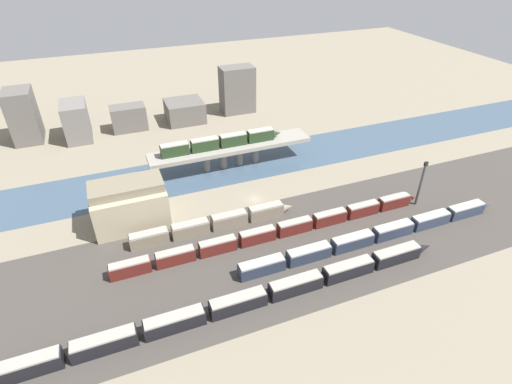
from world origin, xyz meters
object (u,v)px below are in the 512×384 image
(train_yard_far, at_px, (280,230))
(signal_tower, at_px, (421,183))
(train_yard_outer, at_px, (214,223))
(warehouse_building, at_px, (130,204))
(train_yard_near, at_px, (245,301))
(train_yard_mid, at_px, (378,235))
(train_on_bridge, at_px, (222,142))

(train_yard_far, xyz_separation_m, signal_tower, (44.11, -1.33, 5.52))
(train_yard_outer, height_order, warehouse_building, warehouse_building)
(train_yard_near, height_order, signal_tower, signal_tower)
(signal_tower, bearing_deg, train_yard_mid, -155.15)
(train_yard_near, bearing_deg, train_on_bridge, 76.95)
(train_yard_outer, bearing_deg, warehouse_building, 150.94)
(warehouse_building, bearing_deg, train_on_bridge, 31.57)
(train_yard_mid, bearing_deg, train_on_bridge, 116.86)
(train_yard_outer, height_order, signal_tower, signal_tower)
(train_on_bridge, height_order, train_yard_outer, train_on_bridge)
(train_on_bridge, distance_m, train_yard_mid, 58.74)
(train_on_bridge, height_order, warehouse_building, warehouse_building)
(train_yard_mid, bearing_deg, train_yard_near, -168.31)
(train_yard_near, xyz_separation_m, train_yard_outer, (1.53, 28.58, 0.07))
(train_yard_near, height_order, train_yard_outer, train_yard_outer)
(train_yard_near, height_order, warehouse_building, warehouse_building)
(warehouse_building, bearing_deg, train_yard_outer, -29.06)
(train_yard_near, bearing_deg, train_yard_mid, 11.69)
(warehouse_building, relative_size, signal_tower, 1.36)
(train_on_bridge, bearing_deg, train_yard_near, -103.05)
(train_on_bridge, height_order, train_yard_near, train_on_bridge)
(train_yard_near, relative_size, train_yard_far, 1.12)
(train_yard_mid, height_order, train_yard_outer, train_yard_outer)
(train_yard_near, distance_m, warehouse_building, 44.48)
(train_yard_far, bearing_deg, train_yard_near, -131.33)
(train_yard_mid, xyz_separation_m, signal_tower, (20.85, 9.65, 5.59))
(train_yard_mid, bearing_deg, train_yard_far, 154.73)
(train_yard_near, bearing_deg, train_yard_outer, 86.93)
(train_yard_mid, distance_m, warehouse_building, 67.30)
(train_yard_mid, distance_m, signal_tower, 23.64)
(train_on_bridge, bearing_deg, train_yard_outer, -111.43)
(train_on_bridge, distance_m, warehouse_building, 38.84)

